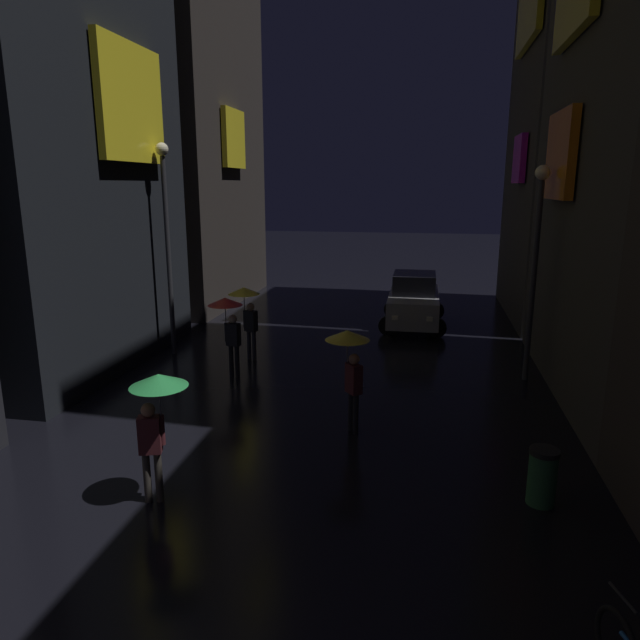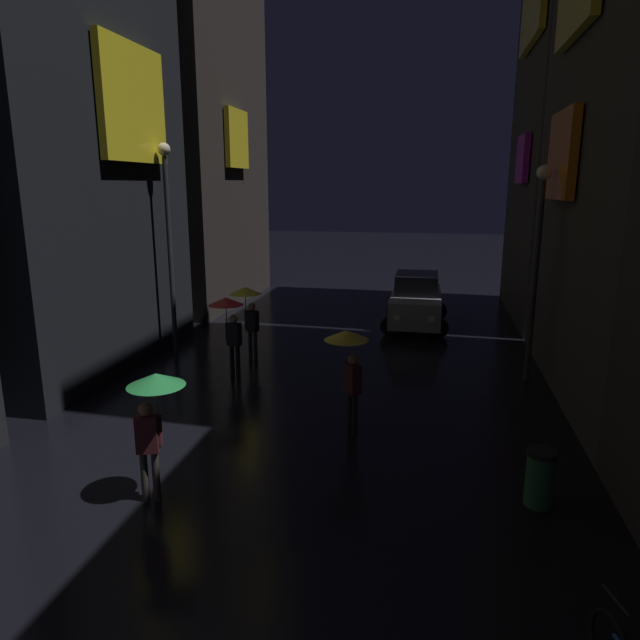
% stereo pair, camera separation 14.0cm
% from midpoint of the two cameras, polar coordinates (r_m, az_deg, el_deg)
% --- Properties ---
extents(building_left_mid, '(4.25, 7.75, 18.65)m').
position_cam_midpoint_polar(building_left_mid, '(17.65, -26.97, 26.43)').
color(building_left_mid, black).
rests_on(building_left_mid, ground).
extents(building_left_far, '(4.25, 8.12, 21.39)m').
position_cam_midpoint_polar(building_left_far, '(25.80, -13.61, 25.94)').
color(building_left_far, '#2D2826').
rests_on(building_left_far, ground).
extents(building_right_far, '(4.25, 7.44, 20.03)m').
position_cam_midpoint_polar(building_right_far, '(23.86, 25.04, 24.54)').
color(building_right_far, '#33302D').
rests_on(building_right_far, ground).
extents(pedestrian_midstreet_centre_yellow, '(0.90, 0.90, 2.12)m').
position_cam_midpoint_polar(pedestrian_midstreet_centre_yellow, '(16.34, -7.63, 1.70)').
color(pedestrian_midstreet_centre_yellow, '#2D2D38').
rests_on(pedestrian_midstreet_centre_yellow, ground).
extents(pedestrian_far_right_red, '(0.90, 0.90, 2.12)m').
position_cam_midpoint_polar(pedestrian_far_right_red, '(14.91, -9.47, 0.52)').
color(pedestrian_far_right_red, black).
rests_on(pedestrian_far_right_red, ground).
extents(pedestrian_midstreet_left_green, '(0.90, 0.90, 2.12)m').
position_cam_midpoint_polar(pedestrian_midstreet_left_green, '(9.27, -16.51, -7.89)').
color(pedestrian_midstreet_left_green, '#38332D').
rests_on(pedestrian_midstreet_left_green, ground).
extents(pedestrian_near_crossing_yellow, '(0.90, 0.90, 2.12)m').
position_cam_midpoint_polar(pedestrian_near_crossing_yellow, '(11.43, 2.62, -3.27)').
color(pedestrian_near_crossing_yellow, black).
rests_on(pedestrian_near_crossing_yellow, ground).
extents(car_distant, '(2.28, 4.16, 1.92)m').
position_cam_midpoint_polar(car_distant, '(20.45, 9.15, 1.88)').
color(car_distant, '#99999E').
rests_on(car_distant, ground).
extents(streetlamp_right_far, '(0.36, 0.36, 5.41)m').
position_cam_midpoint_polar(streetlamp_right_far, '(15.13, 20.54, 6.65)').
color(streetlamp_right_far, '#2D2D33').
rests_on(streetlamp_right_far, ground).
extents(streetlamp_left_far, '(0.36, 0.36, 6.08)m').
position_cam_midpoint_polar(streetlamp_left_far, '(17.09, -15.31, 8.93)').
color(streetlamp_left_far, '#2D2D33').
rests_on(streetlamp_left_far, ground).
extents(trash_bin, '(0.46, 0.46, 0.93)m').
position_cam_midpoint_polar(trash_bin, '(9.92, 20.96, -14.39)').
color(trash_bin, '#265933').
rests_on(trash_bin, ground).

